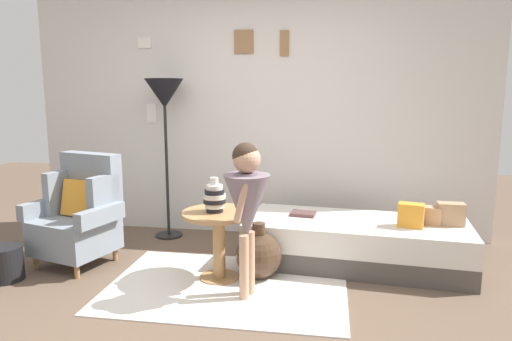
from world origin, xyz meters
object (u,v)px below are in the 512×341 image
object	(u,v)px
vase_striped	(215,198)
magazine_basket	(5,263)
side_table	(219,231)
floor_lamp	(165,100)
daybed	(356,243)
book_on_daybed	(303,214)
person_child	(247,200)
armchair	(80,215)
demijohn_near	(259,255)

from	to	relation	value
vase_striped	magazine_basket	world-z (taller)	vase_striped
side_table	floor_lamp	distance (m)	1.64
daybed	book_on_daybed	size ratio (longest dim) A/B	8.94
vase_striped	magazine_basket	size ratio (longest dim) A/B	1.00
side_table	person_child	bearing A→B (deg)	-46.93
armchair	person_child	bearing A→B (deg)	-16.61
vase_striped	book_on_daybed	xyz separation A→B (m)	(0.67, 0.61, -0.27)
floor_lamp	person_child	world-z (taller)	floor_lamp
book_on_daybed	demijohn_near	xyz separation A→B (m)	(-0.33, -0.53, -0.22)
floor_lamp	demijohn_near	distance (m)	1.91
side_table	person_child	distance (m)	0.54
armchair	person_child	size ratio (longest dim) A/B	0.84
floor_lamp	demijohn_near	size ratio (longest dim) A/B	3.54
demijohn_near	magazine_basket	xyz separation A→B (m)	(-2.02, -0.38, -0.05)
floor_lamp	magazine_basket	bearing A→B (deg)	-124.73
person_child	floor_lamp	bearing A→B (deg)	129.38
daybed	person_child	distance (m)	1.28
daybed	book_on_daybed	xyz separation A→B (m)	(-0.47, 0.10, 0.22)
magazine_basket	floor_lamp	bearing A→B (deg)	55.27
side_table	book_on_daybed	size ratio (longest dim) A/B	2.69
person_child	magazine_basket	size ratio (longest dim) A/B	4.15
armchair	floor_lamp	xyz separation A→B (m)	(0.51, 0.84, 0.99)
armchair	person_child	xyz separation A→B (m)	(1.59, -0.47, 0.31)
daybed	demijohn_near	world-z (taller)	demijohn_near
armchair	side_table	size ratio (longest dim) A/B	1.64
magazine_basket	person_child	bearing A→B (deg)	-0.05
daybed	magazine_basket	xyz separation A→B (m)	(-2.82, -0.80, -0.06)
daybed	floor_lamp	bearing A→B (deg)	165.00
armchair	vase_striped	bearing A→B (deg)	-7.91
daybed	demijohn_near	xyz separation A→B (m)	(-0.80, -0.43, -0.01)
floor_lamp	book_on_daybed	distance (m)	1.81
person_child	book_on_daybed	bearing A→B (deg)	68.52
armchair	book_on_daybed	world-z (taller)	armchair
armchair	book_on_daybed	bearing A→B (deg)	12.50
vase_striped	floor_lamp	distance (m)	1.48
armchair	demijohn_near	distance (m)	1.64
vase_striped	side_table	bearing A→B (deg)	17.21
vase_striped	magazine_basket	xyz separation A→B (m)	(-1.68, -0.30, -0.54)
demijohn_near	magazine_basket	distance (m)	2.06
vase_striped	person_child	size ratio (longest dim) A/B	0.24
floor_lamp	book_on_daybed	world-z (taller)	floor_lamp
side_table	book_on_daybed	distance (m)	0.88
vase_striped	book_on_daybed	distance (m)	0.95
book_on_daybed	magazine_basket	distance (m)	2.53
book_on_daybed	demijohn_near	bearing A→B (deg)	-121.90
person_child	magazine_basket	bearing A→B (deg)	179.95
vase_striped	person_child	xyz separation A→B (m)	(0.32, -0.30, 0.06)
person_child	vase_striped	bearing A→B (deg)	136.71
side_table	book_on_daybed	bearing A→B (deg)	43.02
vase_striped	demijohn_near	size ratio (longest dim) A/B	0.60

